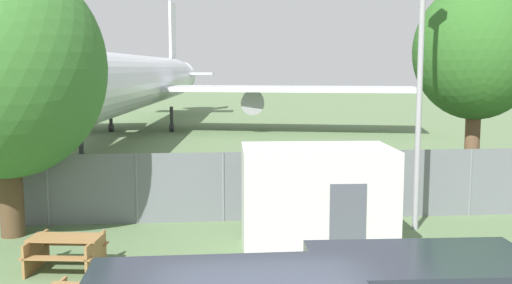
{
  "coord_description": "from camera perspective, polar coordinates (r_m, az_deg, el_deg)",
  "views": [
    {
      "loc": [
        -0.71,
        -6.17,
        4.57
      ],
      "look_at": [
        1.26,
        14.29,
        2.0
      ],
      "focal_mm": 42.0,
      "sensor_mm": 36.0,
      "label": 1
    }
  ],
  "objects": [
    {
      "name": "portable_cabin",
      "position": [
        14.88,
        5.79,
        -5.53
      ],
      "size": [
        3.74,
        2.45,
        2.64
      ],
      "rotation": [
        0.0,
        0.0,
        -0.05
      ],
      "color": "silver",
      "rests_on": "ground"
    },
    {
      "name": "perimeter_fence",
      "position": [
        17.83,
        -3.12,
        -4.3
      ],
      "size": [
        56.07,
        0.07,
        2.08
      ],
      "color": "slate",
      "rests_on": "ground"
    },
    {
      "name": "airplane",
      "position": [
        41.83,
        -11.34,
        5.59
      ],
      "size": [
        39.12,
        47.24,
        10.81
      ],
      "rotation": [
        0.0,
        0.0,
        -1.67
      ],
      "color": "silver",
      "rests_on": "ground"
    },
    {
      "name": "tree_behind_benches",
      "position": [
        17.21,
        -22.8,
        6.4
      ],
      "size": [
        5.3,
        5.3,
        7.45
      ],
      "color": "#4C3823",
      "rests_on": "ground"
    },
    {
      "name": "picnic_bench_near_cabin",
      "position": [
        14.45,
        -17.67,
        -9.71
      ],
      "size": [
        1.77,
        1.61,
        0.76
      ],
      "rotation": [
        0.0,
        0.0,
        -0.14
      ],
      "color": "olive",
      "rests_on": "ground"
    },
    {
      "name": "light_mast",
      "position": [
        17.18,
        15.46,
        9.21
      ],
      "size": [
        0.44,
        0.44,
        8.76
      ],
      "color": "#99999E",
      "rests_on": "ground"
    },
    {
      "name": "tree_far_right",
      "position": [
        21.06,
        20.24,
        8.03
      ],
      "size": [
        4.08,
        4.08,
        7.34
      ],
      "color": "brown",
      "rests_on": "ground"
    }
  ]
}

